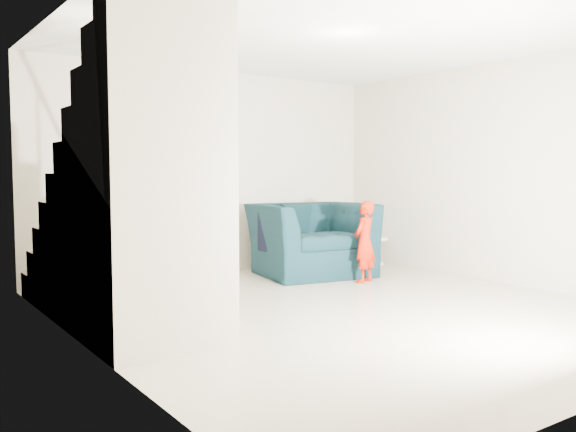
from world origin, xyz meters
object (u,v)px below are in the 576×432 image
object	(u,v)px
armchair	(311,239)
toddler	(365,242)
staircase	(128,220)
side_table	(374,246)

from	to	relation	value
armchair	toddler	size ratio (longest dim) A/B	1.44
toddler	staircase	distance (m)	3.22
armchair	toddler	xyz separation A→B (m)	(0.18, -0.84, 0.03)
side_table	staircase	size ratio (longest dim) A/B	0.11
armchair	side_table	bearing A→B (deg)	17.41
side_table	staircase	bearing A→B (deg)	-161.22
staircase	armchair	bearing A→B (deg)	23.34
armchair	side_table	world-z (taller)	armchair
side_table	toddler	bearing A→B (deg)	-137.55
side_table	staircase	world-z (taller)	staircase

